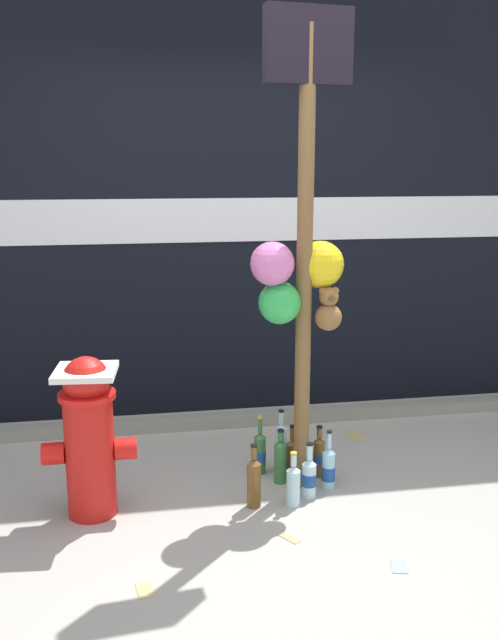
% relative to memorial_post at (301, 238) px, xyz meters
% --- Properties ---
extents(ground_plane, '(14.00, 14.00, 0.00)m').
position_rel_memorial_post_xyz_m(ground_plane, '(-0.20, -0.35, -1.38)').
color(ground_plane, '#9E9B93').
extents(building_wall, '(10.00, 0.21, 3.34)m').
position_rel_memorial_post_xyz_m(building_wall, '(-0.20, 1.36, 0.29)').
color(building_wall, black).
rests_on(building_wall, ground_plane).
extents(curb_strip, '(8.00, 0.12, 0.08)m').
position_rel_memorial_post_xyz_m(curb_strip, '(-0.20, 0.94, -1.34)').
color(curb_strip, gray).
rests_on(curb_strip, ground_plane).
extents(memorial_post, '(0.52, 0.33, 2.48)m').
position_rel_memorial_post_xyz_m(memorial_post, '(0.00, 0.00, 0.00)').
color(memorial_post, brown).
rests_on(memorial_post, ground_plane).
extents(fire_hydrant, '(0.47, 0.32, 0.83)m').
position_rel_memorial_post_xyz_m(fire_hydrant, '(-1.10, -0.12, -0.94)').
color(fire_hydrant, red).
rests_on(fire_hydrant, ground_plane).
extents(bottle_0, '(0.08, 0.08, 0.31)m').
position_rel_memorial_post_xyz_m(bottle_0, '(0.03, -0.14, -1.26)').
color(bottle_0, '#B2DBEA').
rests_on(bottle_0, ground_plane).
extents(bottle_1, '(0.07, 0.07, 0.31)m').
position_rel_memorial_post_xyz_m(bottle_1, '(-0.00, 0.11, -1.25)').
color(bottle_1, brown).
rests_on(bottle_1, ground_plane).
extents(bottle_2, '(0.07, 0.07, 0.31)m').
position_rel_memorial_post_xyz_m(bottle_2, '(-0.08, 0.06, -1.24)').
color(bottle_2, '#337038').
rests_on(bottle_2, ground_plane).
extents(bottle_3, '(0.07, 0.07, 0.30)m').
position_rel_memorial_post_xyz_m(bottle_3, '(0.15, 0.09, -1.25)').
color(bottle_3, brown).
rests_on(bottle_3, ground_plane).
extents(bottle_4, '(0.07, 0.07, 0.35)m').
position_rel_memorial_post_xyz_m(bottle_4, '(-0.28, -0.19, -1.23)').
color(bottle_4, brown).
rests_on(bottle_4, ground_plane).
extents(bottle_5, '(0.07, 0.07, 0.33)m').
position_rel_memorial_post_xyz_m(bottle_5, '(0.16, -0.05, -1.26)').
color(bottle_5, '#93CCE0').
rests_on(bottle_5, ground_plane).
extents(bottle_6, '(0.07, 0.07, 0.35)m').
position_rel_memorial_post_xyz_m(bottle_6, '(-0.17, 0.19, -1.25)').
color(bottle_6, '#337038').
rests_on(bottle_6, ground_plane).
extents(bottle_7, '(0.07, 0.07, 0.30)m').
position_rel_memorial_post_xyz_m(bottle_7, '(-0.07, -0.21, -1.26)').
color(bottle_7, '#B2DBEA').
rests_on(bottle_7, ground_plane).
extents(bottle_8, '(0.07, 0.07, 0.37)m').
position_rel_memorial_post_xyz_m(bottle_8, '(-0.05, 0.21, -1.22)').
color(bottle_8, '#B2DBEA').
rests_on(bottle_8, ground_plane).
extents(litter_0, '(0.13, 0.16, 0.01)m').
position_rel_memorial_post_xyz_m(litter_0, '(0.55, 0.61, -1.37)').
color(litter_0, tan).
rests_on(litter_0, ground_plane).
extents(litter_1, '(0.08, 0.12, 0.01)m').
position_rel_memorial_post_xyz_m(litter_1, '(-0.86, -0.83, -1.37)').
color(litter_1, tan).
rests_on(litter_1, ground_plane).
extents(litter_2, '(0.10, 0.12, 0.01)m').
position_rel_memorial_post_xyz_m(litter_2, '(-0.17, -0.53, -1.37)').
color(litter_2, tan).
rests_on(litter_2, ground_plane).
extents(litter_3, '(0.09, 0.12, 0.01)m').
position_rel_memorial_post_xyz_m(litter_3, '(0.26, -0.85, -1.37)').
color(litter_3, '#8C99B2').
rests_on(litter_3, ground_plane).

